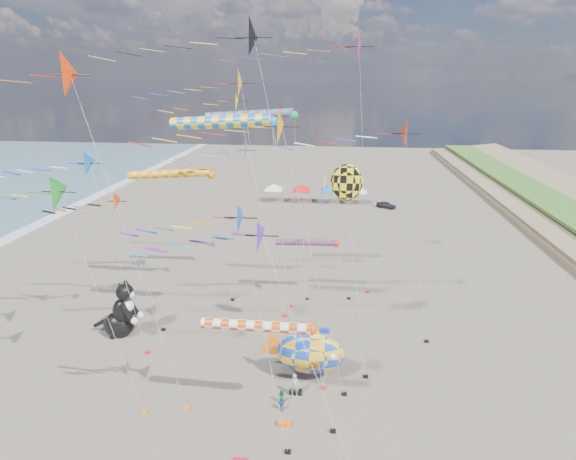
% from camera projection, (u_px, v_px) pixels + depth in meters
% --- Properties ---
extents(delta_kite_0, '(11.77, 2.39, 18.64)m').
position_uv_depth(delta_kite_0, '(400.00, 137.00, 32.95)').
color(delta_kite_0, red).
rests_on(delta_kite_0, ground).
extents(delta_kite_1, '(12.82, 2.42, 19.79)m').
position_uv_depth(delta_kite_1, '(276.00, 132.00, 26.36)').
color(delta_kite_1, orange).
rests_on(delta_kite_1, ground).
extents(delta_kite_2, '(15.01, 2.65, 25.05)m').
position_uv_depth(delta_kite_2, '(240.00, 41.00, 27.94)').
color(delta_kite_2, black).
rests_on(delta_kite_2, ground).
extents(delta_kite_3, '(10.33, 2.28, 16.39)m').
position_uv_depth(delta_kite_3, '(55.00, 195.00, 25.61)').
color(delta_kite_3, '#1E9223').
rests_on(delta_kite_3, ground).
extents(delta_kite_4, '(14.56, 2.59, 22.82)m').
position_uv_depth(delta_kite_4, '(69.00, 79.00, 24.07)').
color(delta_kite_4, '#EA3506').
rests_on(delta_kite_4, ground).
extents(delta_kite_5, '(11.06, 1.96, 16.55)m').
position_uv_depth(delta_kite_5, '(64.00, 168.00, 32.12)').
color(delta_kite_5, blue).
rests_on(delta_kite_5, ground).
extents(delta_kite_6, '(11.05, 2.53, 22.22)m').
position_uv_depth(delta_kite_6, '(234.00, 86.00, 36.68)').
color(delta_kite_6, orange).
rests_on(delta_kite_6, ground).
extents(delta_kite_7, '(14.53, 2.69, 25.33)m').
position_uv_depth(delta_kite_7, '(339.00, 49.00, 39.59)').
color(delta_kite_7, '#CD1F56').
rests_on(delta_kite_7, ground).
extents(delta_kite_8, '(11.16, 1.89, 16.32)m').
position_uv_depth(delta_kite_8, '(233.00, 153.00, 39.67)').
color(delta_kite_8, '#0A71BD').
rests_on(delta_kite_8, ground).
extents(delta_kite_9, '(9.13, 1.70, 12.93)m').
position_uv_depth(delta_kite_9, '(104.00, 202.00, 36.55)').
color(delta_kite_9, '#E83407').
rests_on(delta_kite_9, ground).
extents(delta_kite_10, '(11.02, 1.90, 15.00)m').
position_uv_depth(delta_kite_10, '(255.00, 249.00, 21.03)').
color(delta_kite_10, '#5921A7').
rests_on(delta_kite_10, ground).
extents(delta_kite_11, '(8.14, 1.81, 15.92)m').
position_uv_depth(delta_kite_11, '(227.00, 218.00, 22.46)').
color(delta_kite_11, blue).
rests_on(delta_kite_11, ground).
extents(delta_kite_12, '(12.09, 1.99, 20.54)m').
position_uv_depth(delta_kite_12, '(216.00, 105.00, 36.60)').
color(delta_kite_12, '#DBFF0B').
rests_on(delta_kite_12, ground).
extents(windsock_0, '(8.85, 0.91, 18.87)m').
position_uv_depth(windsock_0, '(227.00, 123.00, 30.80)').
color(windsock_0, blue).
rests_on(windsock_0, ground).
extents(windsock_1, '(9.70, 0.78, 13.21)m').
position_uv_depth(windsock_1, '(173.00, 175.00, 41.65)').
color(windsock_1, orange).
rests_on(windsock_1, ground).
extents(windsock_2, '(7.57, 0.71, 6.36)m').
position_uv_depth(windsock_2, '(310.00, 243.00, 43.99)').
color(windsock_2, red).
rests_on(windsock_2, ground).
extents(windsock_3, '(8.29, 0.71, 7.74)m').
position_uv_depth(windsock_3, '(262.00, 327.00, 26.53)').
color(windsock_3, '#C4450D').
rests_on(windsock_3, ground).
extents(windsock_4, '(9.63, 0.85, 18.56)m').
position_uv_depth(windsock_4, '(254.00, 116.00, 40.13)').
color(windsock_4, '#1A8F41').
rests_on(windsock_4, ground).
extents(angelfish_kite, '(3.74, 3.02, 15.72)m').
position_uv_depth(angelfish_kite, '(344.00, 184.00, 31.11)').
color(angelfish_kite, yellow).
rests_on(angelfish_kite, ground).
extents(cat_inflatable, '(4.10, 2.34, 5.29)m').
position_uv_depth(cat_inflatable, '(120.00, 308.00, 38.36)').
color(cat_inflatable, black).
rests_on(cat_inflatable, ground).
extents(fish_inflatable, '(6.68, 2.83, 4.85)m').
position_uv_depth(fish_inflatable, '(309.00, 353.00, 32.66)').
color(fish_inflatable, '#133EBB').
rests_on(fish_inflatable, ground).
extents(person_adult, '(0.68, 0.47, 1.78)m').
position_uv_depth(person_adult, '(295.00, 386.00, 31.37)').
color(person_adult, gray).
rests_on(person_adult, ground).
extents(child_green, '(0.63, 0.56, 1.08)m').
position_uv_depth(child_green, '(282.00, 397.00, 30.76)').
color(child_green, '#19813C').
rests_on(child_green, ground).
extents(child_blue, '(0.63, 0.51, 1.00)m').
position_uv_depth(child_blue, '(282.00, 404.00, 30.12)').
color(child_blue, '#2044A6').
rests_on(child_blue, ground).
extents(kite_bag_0, '(0.90, 0.44, 0.30)m').
position_uv_depth(kite_bag_0, '(325.00, 331.00, 39.56)').
color(kite_bag_0, '#1226BC').
rests_on(kite_bag_0, ground).
extents(kite_bag_2, '(0.90, 0.44, 0.30)m').
position_uv_depth(kite_bag_2, '(296.00, 392.00, 31.85)').
color(kite_bag_2, black).
rests_on(kite_bag_2, ground).
extents(kite_bag_3, '(0.90, 0.44, 0.30)m').
position_uv_depth(kite_bag_3, '(285.00, 423.00, 28.94)').
color(kite_bag_3, '#E45913').
rests_on(kite_bag_3, ground).
extents(tent_row, '(19.20, 4.20, 3.80)m').
position_uv_depth(tent_row, '(316.00, 186.00, 79.42)').
color(tent_row, white).
rests_on(tent_row, ground).
extents(parked_car, '(3.61, 2.82, 1.15)m').
position_uv_depth(parked_car, '(386.00, 205.00, 77.06)').
color(parked_car, '#26262D').
rests_on(parked_car, ground).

